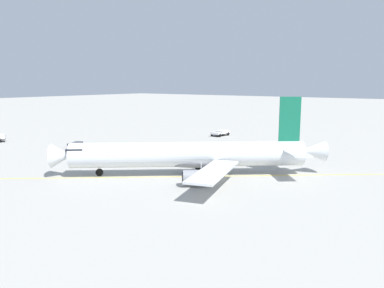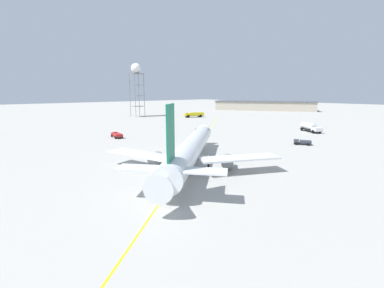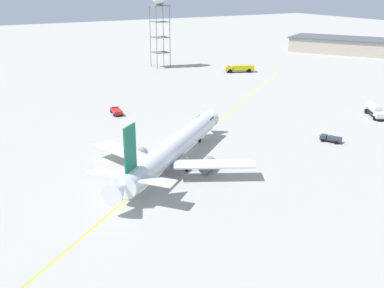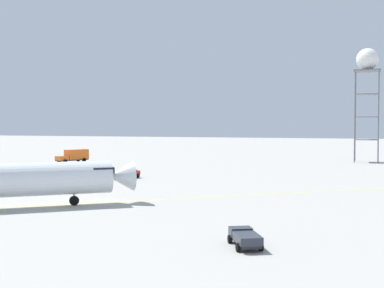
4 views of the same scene
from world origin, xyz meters
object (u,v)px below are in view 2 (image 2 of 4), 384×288
Objects in this scene: airliner_main at (191,150)px; baggage_truck_truck at (302,142)px; ops_pickup_truck_extra at (117,135)px; fire_tender_truck at (194,114)px; radar_tower at (136,72)px; fuel_tanker_truck at (310,127)px.

baggage_truck_truck is at bearing -46.36° from airliner_main.
fire_tender_truck is at bearing -54.04° from ops_pickup_truck_extra.
fire_tender_truck is 37.40m from radar_tower.
fire_tender_truck is at bearing 8.06° from airliner_main.
fuel_tanker_truck is at bearing 10.04° from radar_tower.
baggage_truck_truck is at bearing -4.74° from radar_tower.
radar_tower is (-85.47, -15.13, 21.61)m from fuel_tanker_truck.
airliner_main is 100.88m from radar_tower.
radar_tower is at bearing -27.07° from ops_pickup_truck_extra.
radar_tower reaches higher than ops_pickup_truck_extra.
airliner_main is at bearing -54.52° from fuel_tanker_truck.
baggage_truck_truck is at bearing 92.08° from fire_tender_truck.
airliner_main reaches higher than baggage_truck_truck.
airliner_main is 6.16× the size of ops_pickup_truck_extra.
ops_pickup_truck_extra is at bearing 51.18° from fire_tender_truck.
fire_tender_truck is at bearing 40.81° from radar_tower.
fuel_tanker_truck is 1.61× the size of ops_pickup_truck_extra.
fire_tender_truck reaches higher than ops_pickup_truck_extra.
fuel_tanker_truck reaches higher than baggage_truck_truck.
ops_pickup_truck_extra is at bearing -89.99° from fuel_tanker_truck.
airliner_main is 90.59m from fire_tender_truck.
fire_tender_truck is 76.05m from baggage_truck_truck.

